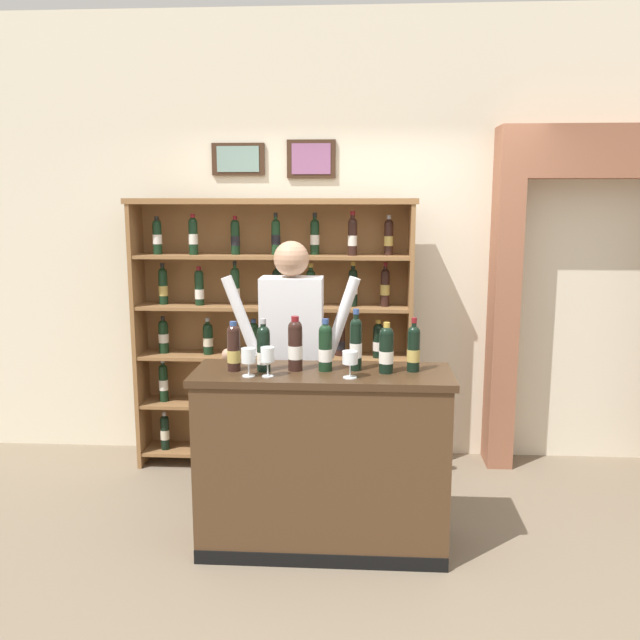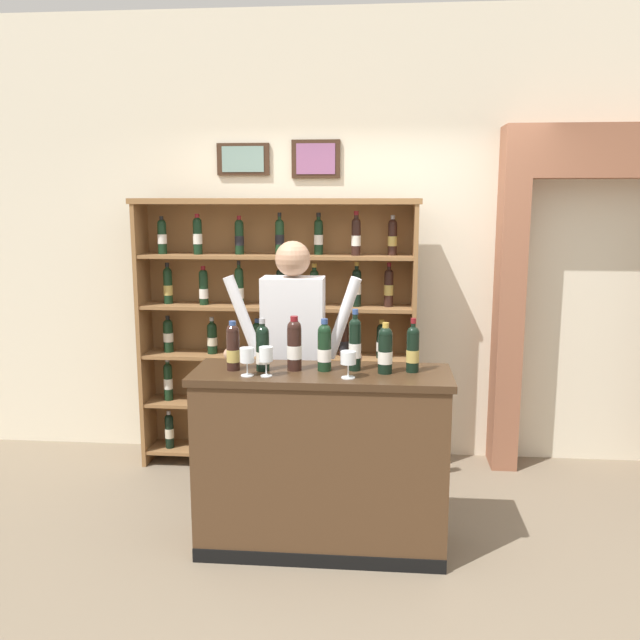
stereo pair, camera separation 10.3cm
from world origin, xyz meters
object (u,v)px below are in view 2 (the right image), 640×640
Objects in this scene: tasting_bottle_rosso at (324,347)px; wine_glass_left at (247,357)px; shopkeeper at (293,346)px; tasting_bottle_vin_santo at (355,343)px; wine_shelf at (277,328)px; tasting_counter at (321,461)px; tasting_bottle_bianco at (385,350)px; wine_glass_center at (348,359)px; tasting_bottle_super_tuscan at (413,348)px; tasting_bottle_grappa at (263,348)px; wine_glass_spare at (266,356)px; tasting_bottle_brunello at (294,344)px; tasting_bottle_chianti at (233,347)px.

wine_glass_left is (-0.40, -0.15, -0.03)m from tasting_bottle_rosso.
tasting_bottle_vin_santo is at bearing -50.46° from shopkeeper.
wine_shelf reaches higher than tasting_counter.
tasting_bottle_bianco reaches higher than wine_glass_left.
tasting_bottle_vin_santo is 2.37× the size of wine_glass_center.
tasting_bottle_bianco reaches higher than tasting_counter.
tasting_bottle_rosso is at bearing -178.05° from tasting_bottle_super_tuscan.
shopkeeper is 5.87× the size of tasting_bottle_grappa.
wine_glass_spare reaches higher than wine_glass_left.
wine_glass_left is at bearing -179.21° from wine_glass_spare.
tasting_bottle_grappa is 1.01× the size of tasting_bottle_rosso.
tasting_bottle_brunello is 0.88× the size of tasting_bottle_vin_santo.
wine_glass_center reaches higher than tasting_counter.
tasting_bottle_chianti is 0.24m from wine_glass_spare.
shopkeeper is (-0.23, 0.54, 0.54)m from tasting_counter.
tasting_bottle_chianti is 0.65m from wine_glass_center.
tasting_bottle_vin_santo is 2.13× the size of wine_glass_spare.
tasting_bottle_bianco is (0.33, -0.03, -0.00)m from tasting_bottle_rosso.
tasting_bottle_brunello is 0.33m from tasting_bottle_vin_santo.
tasting_bottle_super_tuscan is at bearing 25.34° from wine_glass_center.
wine_glass_center is at bearing -66.62° from wine_shelf.
shopkeeper is at bearing 145.37° from tasting_bottle_super_tuscan.
tasting_bottle_chianti is at bearing -178.68° from tasting_counter.
shopkeeper is at bearing 114.91° from tasting_bottle_rosso.
tasting_bottle_rosso is at bearing 133.42° from wine_glass_center.
wine_glass_left is 0.96× the size of wine_glass_spare.
tasting_counter is at bearing -175.70° from tasting_bottle_super_tuscan.
tasting_counter is (0.43, -1.23, -0.52)m from wine_shelf.
tasting_bottle_vin_santo is at bearing 20.28° from wine_glass_spare.
tasting_counter is 5.17× the size of tasting_bottle_chianti.
tasting_bottle_rosso reaches higher than wine_glass_left.
tasting_bottle_chianti is at bearing -177.18° from tasting_bottle_super_tuscan.
tasting_bottle_grappa reaches higher than wine_glass_spare.
tasting_bottle_rosso is 0.33m from tasting_bottle_bianco.
tasting_bottle_brunello reaches higher than tasting_bottle_chianti.
tasting_bottle_grappa is at bearing -170.95° from tasting_bottle_brunello.
tasting_bottle_grappa is 2.02× the size of wine_glass_center.
shopkeeper reaches higher than tasting_bottle_rosso.
tasting_bottle_super_tuscan is (0.15, 0.04, -0.00)m from tasting_bottle_bianco.
wine_glass_left is (-0.24, -0.15, -0.04)m from tasting_bottle_brunello.
wine_glass_spare is (0.20, -0.12, -0.02)m from tasting_bottle_chianti.
tasting_bottle_chianti is at bearing -179.52° from tasting_bottle_grappa.
tasting_bottle_grappa reaches higher than tasting_counter.
wine_glass_left is at bearing -49.46° from tasting_bottle_chianti.
tasting_bottle_vin_santo reaches higher than wine_glass_center.
wine_shelf is at bearing 87.40° from tasting_bottle_chianti.
wine_glass_spare is at bearing -71.91° from tasting_bottle_grappa.
tasting_bottle_rosso is 0.85× the size of tasting_bottle_vin_santo.
tasting_bottle_brunello is 0.28m from wine_glass_left.
wine_glass_left is (0.10, -0.12, -0.03)m from tasting_bottle_chianti.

